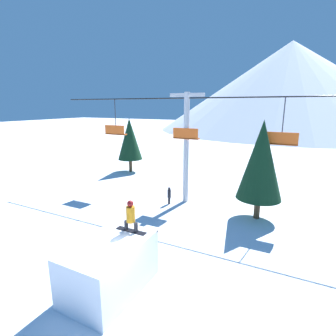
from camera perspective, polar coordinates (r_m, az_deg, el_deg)
The scene contains 8 objects.
ground_plane at distance 10.19m, azimuth -9.02°, elevation -28.29°, with size 220.00×220.00×0.00m, color white.
mountain_ridge at distance 83.15m, azimuth 24.77°, elevation 15.78°, with size 70.60×70.60×23.75m.
snow_ramp at distance 10.56m, azimuth -12.51°, elevation -20.25°, with size 2.17×3.44×1.91m.
snowboarder at distance 10.51m, azimuth -8.13°, elevation -10.32°, with size 1.31×0.34×1.28m.
chairlift at distance 18.04m, azimuth 3.98°, elevation 6.60°, with size 21.14×0.44×7.64m.
pine_tree_near at distance 16.27m, azimuth 19.60°, elevation 1.58°, with size 2.66×2.66×6.00m.
pine_tree_far at distance 27.29m, azimuth -8.33°, elevation 6.26°, with size 2.49×2.49×5.54m.
distant_skier at distance 18.42m, azimuth 0.26°, elevation -5.87°, with size 0.24×0.24×1.23m.
Camera 1 is at (4.66, -6.04, 6.76)m, focal length 28.00 mm.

